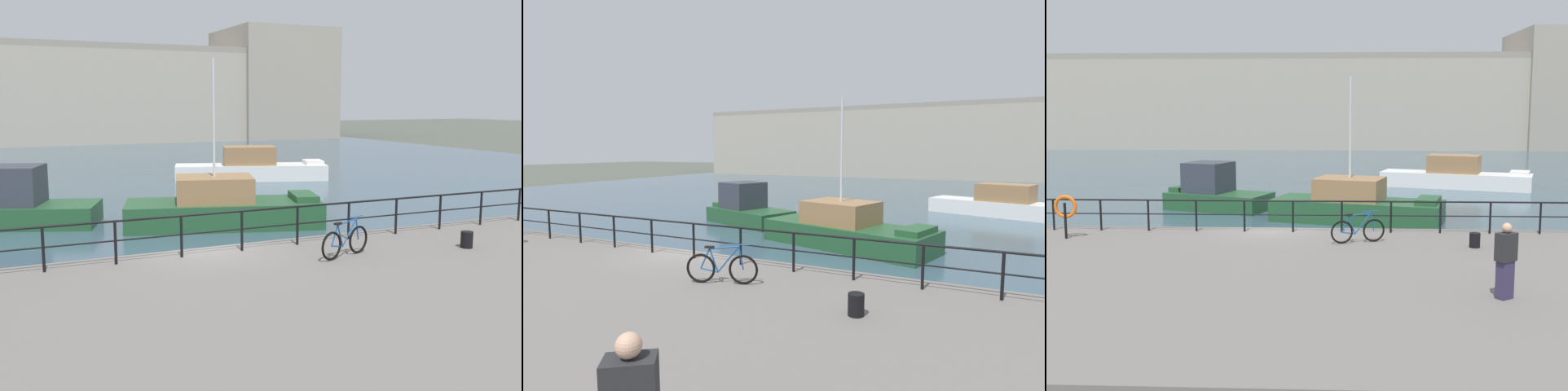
{
  "view_description": "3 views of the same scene",
  "coord_description": "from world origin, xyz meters",
  "views": [
    {
      "loc": [
        -5.19,
        -15.07,
        4.86
      ],
      "look_at": [
        2.39,
        1.68,
        2.01
      ],
      "focal_mm": 41.88,
      "sensor_mm": 36.0,
      "label": 1
    },
    {
      "loc": [
        8.49,
        -10.6,
        4.17
      ],
      "look_at": [
        2.66,
        1.49,
        2.75
      ],
      "focal_mm": 28.83,
      "sensor_mm": 36.0,
      "label": 2
    },
    {
      "loc": [
        2.19,
        -22.21,
        5.19
      ],
      "look_at": [
        1.17,
        0.61,
        2.04
      ],
      "focal_mm": 44.9,
      "sensor_mm": 36.0,
      "label": 3
    }
  ],
  "objects": [
    {
      "name": "moored_harbor_tender",
      "position": [
        3.11,
        6.88,
        0.75
      ],
      "size": [
        8.03,
        4.74,
        6.47
      ],
      "rotation": [
        0.0,
        0.0,
        -0.28
      ],
      "color": "#23512D",
      "rests_on": "water_basin"
    },
    {
      "name": "moored_green_narrowboat",
      "position": [
        -3.93,
        10.18,
        0.87
      ],
      "size": [
        5.63,
        4.15,
        2.37
      ],
      "rotation": [
        0.0,
        0.0,
        2.79
      ],
      "color": "#23512D",
      "rests_on": "water_basin"
    },
    {
      "name": "standing_person",
      "position": [
        5.89,
        -8.18,
        1.86
      ],
      "size": [
        0.52,
        0.48,
        1.69
      ],
      "rotation": [
        0.0,
        0.0,
        5.33
      ],
      "color": "#332D4C",
      "rests_on": "quay_promenade"
    },
    {
      "name": "harbor_building",
      "position": [
        6.32,
        60.84,
        5.7
      ],
      "size": [
        74.85,
        14.27,
        14.26
      ],
      "color": "#A89E8E",
      "rests_on": "ground_plane"
    },
    {
      "name": "mooring_bollard",
      "position": [
        6.34,
        -2.93,
        1.21
      ],
      "size": [
        0.32,
        0.32,
        0.44
      ],
      "primitive_type": "cylinder",
      "color": "black",
      "rests_on": "quay_promenade"
    },
    {
      "name": "parked_bicycle",
      "position": [
        2.87,
        -2.4,
        1.38
      ],
      "size": [
        1.7,
        0.62,
        0.98
      ],
      "rotation": [
        0.0,
        0.0,
        0.33
      ],
      "color": "black",
      "rests_on": "quay_promenade"
    },
    {
      "name": "water_basin",
      "position": [
        0.0,
        30.2,
        0.01
      ],
      "size": [
        80.0,
        60.0,
        0.01
      ],
      "primitive_type": "cube",
      "color": "#385160",
      "rests_on": "ground_plane"
    },
    {
      "name": "life_ring_stand",
      "position": [
        -6.41,
        -2.12,
        1.97
      ],
      "size": [
        0.75,
        0.16,
        1.4
      ],
      "color": "black",
      "rests_on": "quay_promenade"
    },
    {
      "name": "moored_cabin_cruiser",
      "position": [
        9.84,
        19.52,
        0.76
      ],
      "size": [
        9.62,
        5.19,
        2.08
      ],
      "rotation": [
        0.0,
        0.0,
        -0.32
      ],
      "color": "white",
      "rests_on": "water_basin"
    },
    {
      "name": "quay_railing",
      "position": [
        1.57,
        -0.75,
        1.73
      ],
      "size": [
        21.32,
        0.07,
        1.08
      ],
      "color": "black",
      "rests_on": "quay_promenade"
    },
    {
      "name": "quay_promenade",
      "position": [
        0.0,
        -6.5,
        0.5
      ],
      "size": [
        56.0,
        13.0,
        0.99
      ],
      "primitive_type": "cube",
      "color": "slate",
      "rests_on": "ground_plane"
    },
    {
      "name": "ground_plane",
      "position": [
        0.0,
        0.0,
        0.0
      ],
      "size": [
        240.0,
        240.0,
        0.0
      ],
      "primitive_type": "plane",
      "color": "#4C5147"
    }
  ]
}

